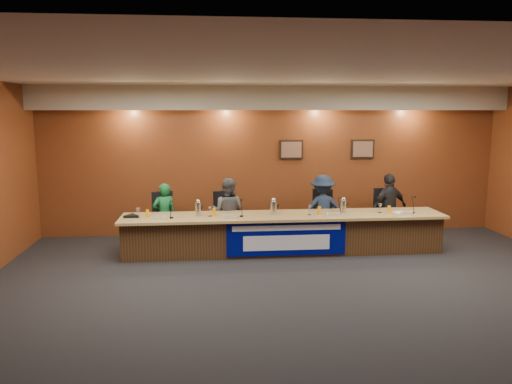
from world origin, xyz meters
The scene contains 40 objects.
floor centered at (0.00, 0.00, 0.00)m, with size 10.00×10.00×0.00m, color black.
ceiling centered at (0.00, 0.00, 3.20)m, with size 10.00×8.00×0.04m, color silver.
wall_back centered at (0.00, 4.00, 1.60)m, with size 10.00×0.04×3.20m, color brown.
soffit centered at (0.00, 3.75, 2.95)m, with size 10.00×0.50×0.50m, color beige.
dais_body centered at (0.00, 2.40, 0.35)m, with size 6.00×0.80×0.70m, color #442B16.
dais_top centered at (0.00, 2.35, 0.72)m, with size 6.10×0.95×0.05m, color #A2844D.
banner centered at (0.00, 1.99, 0.38)m, with size 2.20×0.02×0.65m, color #00056C.
banner_text_upper centered at (0.00, 1.97, 0.58)m, with size 2.00×0.01×0.10m, color silver.
banner_text_lower centered at (0.00, 1.97, 0.30)m, with size 1.60×0.01×0.28m, color silver.
wall_photo_left centered at (0.40, 3.97, 1.85)m, with size 0.52×0.04×0.42m, color black.
wall_photo_right centered at (2.00, 3.97, 1.85)m, with size 0.52×0.04×0.42m, color black.
panelist_a centered at (-2.29, 2.99, 0.64)m, with size 0.47×0.31×1.29m, color #105A2A.
panelist_b centered at (-1.03, 2.99, 0.69)m, with size 0.67×0.52×1.38m, color #505155.
panelist_c centered at (0.89, 2.99, 0.71)m, with size 0.91×0.52×1.41m, color #152137.
panelist_d centered at (2.29, 2.99, 0.71)m, with size 0.83×0.35×1.42m, color black.
office_chair_a centered at (-2.29, 3.09, 0.48)m, with size 0.48×0.48×0.08m, color black.
office_chair_b centered at (-1.03, 3.09, 0.48)m, with size 0.48×0.48×0.08m, color black.
office_chair_c centered at (0.89, 3.09, 0.48)m, with size 0.48×0.48×0.08m, color black.
office_chair_d centered at (2.29, 3.09, 0.48)m, with size 0.48×0.48×0.08m, color black.
nameplate_a centered at (-2.31, 2.10, 0.80)m, with size 0.24×0.06×0.09m, color white.
microphone_a centered at (-2.09, 2.22, 0.76)m, with size 0.07×0.07×0.02m, color black.
juice_glass_a centered at (-2.54, 2.31, 0.82)m, with size 0.06×0.06×0.15m, color #FF9805.
water_glass_a centered at (-2.71, 2.33, 0.84)m, with size 0.08×0.08×0.18m, color silver.
nameplate_b centered at (-1.03, 2.06, 0.80)m, with size 0.24×0.06×0.09m, color white.
microphone_b centered at (-0.81, 2.24, 0.76)m, with size 0.07×0.07×0.02m, color black.
juice_glass_b centered at (-1.32, 2.33, 0.82)m, with size 0.06×0.06×0.15m, color #FF9805.
water_glass_b centered at (-1.39, 2.31, 0.84)m, with size 0.08×0.08×0.18m, color silver.
nameplate_c centered at (0.91, 2.11, 0.80)m, with size 0.24×0.06×0.09m, color white.
microphone_c centered at (1.05, 2.28, 0.76)m, with size 0.07×0.07×0.02m, color black.
juice_glass_c centered at (0.68, 2.31, 0.82)m, with size 0.06×0.06×0.15m, color #FF9805.
water_glass_c centered at (0.47, 2.26, 0.84)m, with size 0.08×0.08×0.18m, color silver.
nameplate_d centered at (2.28, 2.07, 0.80)m, with size 0.24×0.06×0.09m, color white.
microphone_d centered at (2.47, 2.24, 0.76)m, with size 0.07×0.07×0.02m, color black.
juice_glass_d centered at (2.02, 2.26, 0.82)m, with size 0.06×0.06×0.15m, color #FF9805.
water_glass_d centered at (1.87, 2.33, 0.84)m, with size 0.08×0.08×0.18m, color silver.
carafe_left centered at (-1.61, 2.36, 0.88)m, with size 0.11×0.11×0.26m, color silver.
carafe_mid centered at (-0.20, 2.35, 0.88)m, with size 0.12×0.12×0.26m, color silver.
carafe_right centered at (1.16, 2.41, 0.87)m, with size 0.11×0.11×0.25m, color silver.
speakerphone centered at (-2.83, 2.37, 0.78)m, with size 0.32×0.32×0.05m, color black.
paper_stack centered at (2.28, 2.28, 0.75)m, with size 0.22×0.30×0.01m, color white.
Camera 1 is at (-1.40, -6.79, 2.70)m, focal length 35.00 mm.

